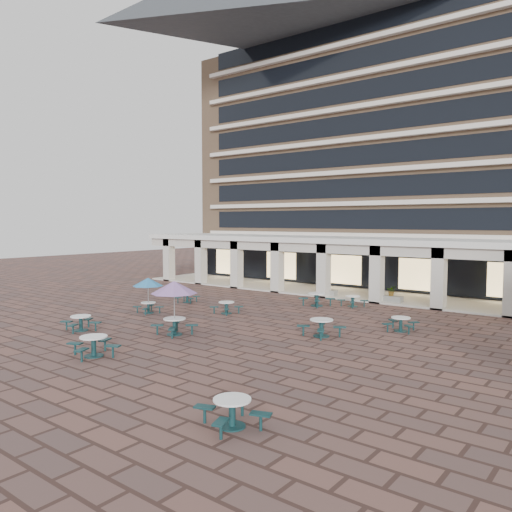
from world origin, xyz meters
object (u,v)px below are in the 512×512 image
Objects in this scene: picnic_table_0 at (81,322)px; planter_right at (392,296)px; picnic_table_3 at (232,410)px; planter_left at (327,291)px.

planter_right is at bearing 79.02° from picnic_table_0.
picnic_table_0 is 14.69m from picnic_table_3.
planter_left is (-9.99, 22.46, -0.06)m from picnic_table_3.
planter_right is (-4.91, 22.46, -0.01)m from picnic_table_3.
picnic_table_3 is (14.04, -4.32, 0.01)m from picnic_table_0.
picnic_table_3 is 1.46× the size of planter_right.
picnic_table_0 is 1.35× the size of planter_right.
picnic_table_3 is at bearing -1.39° from picnic_table_0.
planter_left is at bearing 93.14° from picnic_table_0.
picnic_table_3 is 24.58m from planter_left.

